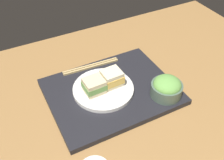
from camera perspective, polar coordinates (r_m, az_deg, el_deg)
ground_plane at (r=91.55cm, az=4.14°, el=-5.21°), size 140.00×100.00×3.00cm
serving_tray at (r=92.14cm, az=-0.14°, el=-2.47°), size 42.47×33.34×1.99cm
sandwich_plate at (r=90.65cm, az=-1.87°, el=-1.94°), size 20.64×20.64×1.35cm
sandwich_near at (r=89.60cm, az=-0.06°, el=0.42°), size 6.92×6.46×5.47cm
sandwich_far at (r=87.34cm, az=-3.83°, el=-1.24°), size 6.96×6.26×4.98cm
salad_bowl at (r=89.27cm, az=11.59°, el=-1.54°), size 10.42×10.42×6.96cm
chopsticks_pair at (r=100.72cm, az=-4.52°, el=2.95°), size 21.66×2.94×0.70cm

